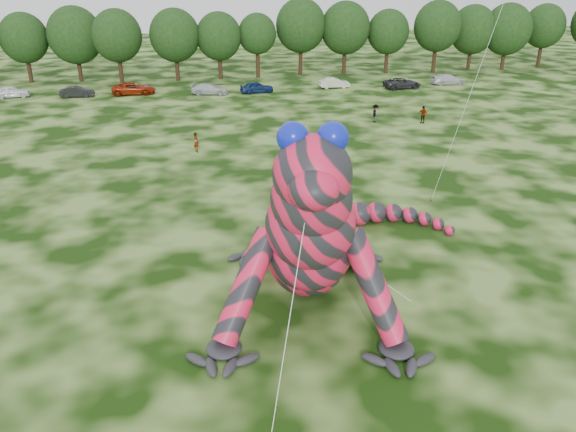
# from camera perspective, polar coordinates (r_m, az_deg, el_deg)

# --- Properties ---
(ground) EXTENTS (240.00, 240.00, 0.00)m
(ground) POSITION_cam_1_polar(r_m,az_deg,el_deg) (28.06, 8.83, -6.75)
(ground) COLOR #16330A
(ground) RESTS_ON ground
(inflatable_gecko) EXTENTS (18.30, 20.66, 9.16)m
(inflatable_gecko) POSITION_cam_1_polar(r_m,az_deg,el_deg) (25.97, 2.00, 2.21)
(inflatable_gecko) COLOR #E11C45
(inflatable_gecko) RESTS_ON ground
(tree_4) EXTENTS (6.22, 5.60, 9.06)m
(tree_4) POSITION_cam_1_polar(r_m,az_deg,el_deg) (84.83, -25.11, 15.22)
(tree_4) COLOR black
(tree_4) RESTS_ON ground
(tree_5) EXTENTS (7.16, 6.44, 9.80)m
(tree_5) POSITION_cam_1_polar(r_m,az_deg,el_deg) (83.11, -20.73, 16.02)
(tree_5) COLOR black
(tree_5) RESTS_ON ground
(tree_6) EXTENTS (6.52, 5.86, 9.49)m
(tree_6) POSITION_cam_1_polar(r_m,az_deg,el_deg) (80.58, -16.89, 16.20)
(tree_6) COLOR black
(tree_6) RESTS_ON ground
(tree_7) EXTENTS (6.68, 6.01, 9.48)m
(tree_7) POSITION_cam_1_polar(r_m,az_deg,el_deg) (80.18, -11.37, 16.69)
(tree_7) COLOR black
(tree_7) RESTS_ON ground
(tree_8) EXTENTS (6.14, 5.53, 8.94)m
(tree_8) POSITION_cam_1_polar(r_m,az_deg,el_deg) (80.47, -7.00, 16.79)
(tree_8) COLOR black
(tree_8) RESTS_ON ground
(tree_9) EXTENTS (5.27, 4.74, 8.68)m
(tree_9) POSITION_cam_1_polar(r_m,az_deg,el_deg) (81.27, -3.12, 16.90)
(tree_9) COLOR black
(tree_9) RESTS_ON ground
(tree_10) EXTENTS (7.09, 6.38, 10.50)m
(tree_10) POSITION_cam_1_polar(r_m,az_deg,el_deg) (83.33, 1.30, 17.73)
(tree_10) COLOR black
(tree_10) RESTS_ON ground
(tree_11) EXTENTS (7.01, 6.31, 10.07)m
(tree_11) POSITION_cam_1_polar(r_m,az_deg,el_deg) (84.42, 5.82, 17.55)
(tree_11) COLOR black
(tree_11) RESTS_ON ground
(tree_12) EXTENTS (5.99, 5.39, 8.97)m
(tree_12) POSITION_cam_1_polar(r_m,az_deg,el_deg) (85.88, 10.09, 17.06)
(tree_12) COLOR black
(tree_12) RESTS_ON ground
(tree_13) EXTENTS (6.83, 6.15, 10.13)m
(tree_13) POSITION_cam_1_polar(r_m,az_deg,el_deg) (87.86, 14.84, 17.19)
(tree_13) COLOR black
(tree_13) RESTS_ON ground
(tree_14) EXTENTS (6.82, 6.14, 9.40)m
(tree_14) POSITION_cam_1_polar(r_m,az_deg,el_deg) (92.03, 18.18, 16.86)
(tree_14) COLOR black
(tree_14) RESTS_ON ground
(tree_15) EXTENTS (7.17, 6.45, 9.63)m
(tree_15) POSITION_cam_1_polar(r_m,az_deg,el_deg) (93.58, 21.30, 16.61)
(tree_15) COLOR black
(tree_15) RESTS_ON ground
(tree_16) EXTENTS (6.26, 5.63, 9.37)m
(tree_16) POSITION_cam_1_polar(r_m,az_deg,el_deg) (98.59, 24.47, 16.35)
(tree_16) COLOR black
(tree_16) RESTS_ON ground
(car_0) EXTENTS (4.27, 2.30, 1.38)m
(car_0) POSITION_cam_1_polar(r_m,az_deg,el_deg) (75.94, -26.29, 11.26)
(car_0) COLOR white
(car_0) RESTS_ON ground
(car_1) EXTENTS (3.96, 1.51, 1.29)m
(car_1) POSITION_cam_1_polar(r_m,az_deg,el_deg) (73.07, -20.64, 11.73)
(car_1) COLOR black
(car_1) RESTS_ON ground
(car_2) EXTENTS (5.21, 2.41, 1.45)m
(car_2) POSITION_cam_1_polar(r_m,az_deg,el_deg) (72.67, -15.40, 12.39)
(car_2) COLOR maroon
(car_2) RESTS_ON ground
(car_3) EXTENTS (4.73, 2.61, 1.30)m
(car_3) POSITION_cam_1_polar(r_m,az_deg,el_deg) (70.89, -7.97, 12.66)
(car_3) COLOR silver
(car_3) RESTS_ON ground
(car_4) EXTENTS (4.29, 2.26, 1.39)m
(car_4) POSITION_cam_1_polar(r_m,az_deg,el_deg) (71.14, -3.19, 12.93)
(car_4) COLOR navy
(car_4) RESTS_ON ground
(car_5) EXTENTS (3.91, 1.37, 1.29)m
(car_5) POSITION_cam_1_polar(r_m,az_deg,el_deg) (74.45, 4.74, 13.33)
(car_5) COLOR beige
(car_5) RESTS_ON ground
(car_6) EXTENTS (4.98, 2.62, 1.34)m
(car_6) POSITION_cam_1_polar(r_m,az_deg,el_deg) (75.25, 11.52, 13.08)
(car_6) COLOR #28282A
(car_6) RESTS_ON ground
(car_7) EXTENTS (4.63, 1.94, 1.34)m
(car_7) POSITION_cam_1_polar(r_m,az_deg,el_deg) (79.41, 15.95, 13.21)
(car_7) COLOR silver
(car_7) RESTS_ON ground
(spectator_0) EXTENTS (0.63, 0.73, 1.68)m
(spectator_0) POSITION_cam_1_polar(r_m,az_deg,el_deg) (47.90, -9.30, 7.41)
(spectator_0) COLOR gray
(spectator_0) RESTS_ON ground
(spectator_2) EXTENTS (1.00, 1.30, 1.78)m
(spectator_2) POSITION_cam_1_polar(r_m,az_deg,el_deg) (57.54, 8.86, 10.26)
(spectator_2) COLOR gray
(spectator_2) RESTS_ON ground
(spectator_5) EXTENTS (1.53, 0.92, 1.57)m
(spectator_5) POSITION_cam_1_polar(r_m,az_deg,el_deg) (45.50, 3.86, 6.72)
(spectator_5) COLOR gray
(spectator_5) RESTS_ON ground
(spectator_3) EXTENTS (0.95, 1.05, 1.72)m
(spectator_3) POSITION_cam_1_polar(r_m,az_deg,el_deg) (58.10, 13.54, 9.98)
(spectator_3) COLOR gray
(spectator_3) RESTS_ON ground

